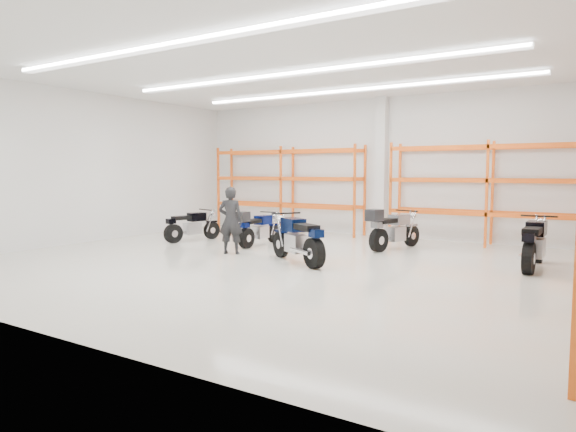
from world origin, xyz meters
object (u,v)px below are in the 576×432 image
Objects in this scene: motorcycle_back_d at (534,245)px; structural_column at (381,168)px; motorcycle_back_c at (391,230)px; motorcycle_back_a at (190,227)px; motorcycle_back_b at (257,229)px; motorcycle_main at (299,241)px; standing_man at (231,220)px.

structural_column reaches higher than motorcycle_back_d.
structural_column is at bearing 117.91° from motorcycle_back_c.
motorcycle_back_a is 9.45m from motorcycle_back_d.
motorcycle_back_b is at bearing -176.75° from motorcycle_back_d.
structural_column reaches higher than motorcycle_back_c.
motorcycle_back_a is at bearing -173.56° from motorcycle_back_b.
motorcycle_back_c is at bearing -62.09° from structural_column.
motorcycle_back_d is (9.43, 0.66, 0.08)m from motorcycle_back_a.
motorcycle_main is at bearing -87.54° from structural_column.
structural_column is at bearing 92.46° from motorcycle_main.
motorcycle_back_b is (2.30, 0.26, 0.05)m from motorcycle_back_a.
motorcycle_back_a is at bearing -175.97° from motorcycle_back_d.
motorcycle_back_a is 6.36m from structural_column.
standing_man reaches higher than motorcycle_main.
motorcycle_main is 3.29m from motorcycle_back_c.
standing_man is at bearing -25.58° from motorcycle_back_a.
motorcycle_back_c is (5.80, 1.64, 0.10)m from motorcycle_back_a.
motorcycle_main is at bearing -155.58° from motorcycle_back_d.
motorcycle_main is 5.16m from motorcycle_back_d.
motorcycle_back_c reaches higher than motorcycle_back_a.
structural_column is (-0.24, 5.59, 1.72)m from motorcycle_main.
motorcycle_back_b is 0.87× the size of motorcycle_back_d.
motorcycle_back_b is (-2.43, 1.73, -0.04)m from motorcycle_main.
motorcycle_main is 5.85m from structural_column.
structural_column is at bearing 42.51° from motorcycle_back_a.
structural_column is (1.96, 5.33, 1.38)m from standing_man.
motorcycle_back_b is 0.44× the size of structural_column.
motorcycle_main is 0.90× the size of motorcycle_back_d.
standing_man is at bearing -81.17° from motorcycle_back_b.
motorcycle_back_b is 1.54m from standing_man.
motorcycle_back_c is 4.35m from standing_man.
standing_man is at bearing 173.37° from motorcycle_main.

